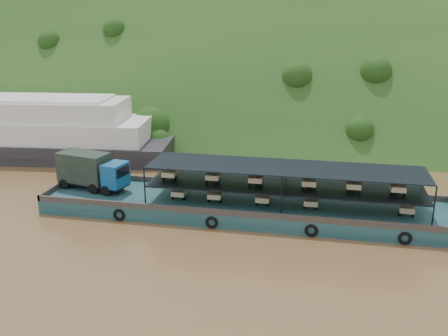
# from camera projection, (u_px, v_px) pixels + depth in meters

# --- Properties ---
(ground) EXTENTS (160.00, 160.00, 0.00)m
(ground) POSITION_uv_depth(u_px,v_px,m) (240.00, 214.00, 43.54)
(ground) COLOR brown
(ground) RESTS_ON ground
(hillside) EXTENTS (140.00, 39.60, 39.60)m
(hillside) POSITION_uv_depth(u_px,v_px,m) (279.00, 126.00, 77.22)
(hillside) COLOR #163714
(hillside) RESTS_ON ground
(cargo_barge) EXTENTS (35.01, 7.18, 4.57)m
(cargo_barge) POSITION_uv_depth(u_px,v_px,m) (229.00, 201.00, 43.51)
(cargo_barge) COLOR #123340
(cargo_barge) RESTS_ON ground
(passenger_ferry) EXTENTS (36.75, 12.78, 7.29)m
(passenger_ferry) POSITION_uv_depth(u_px,v_px,m) (23.00, 131.00, 60.41)
(passenger_ferry) COLOR black
(passenger_ferry) RESTS_ON ground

